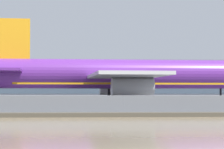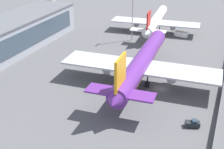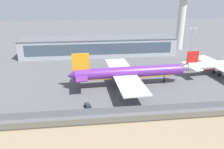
% 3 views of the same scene
% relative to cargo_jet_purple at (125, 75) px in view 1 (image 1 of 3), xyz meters
% --- Properties ---
extents(ground_plane, '(500.00, 500.00, 0.00)m').
position_rel_cargo_jet_purple_xyz_m(ground_plane, '(-2.23, -6.57, -5.86)').
color(ground_plane, '#565659').
extents(shoreline_seawall, '(320.00, 3.00, 0.50)m').
position_rel_cargo_jet_purple_xyz_m(shoreline_seawall, '(-2.23, -27.07, -5.61)').
color(shoreline_seawall, '#474238').
rests_on(shoreline_seawall, ground).
extents(perimeter_fence, '(280.00, 0.10, 2.50)m').
position_rel_cargo_jet_purple_xyz_m(perimeter_fence, '(-2.23, -22.57, -4.61)').
color(perimeter_fence, slate).
rests_on(perimeter_fence, ground).
extents(cargo_jet_purple, '(52.03, 44.52, 15.35)m').
position_rel_cargo_jet_purple_xyz_m(cargo_jet_purple, '(0.00, 0.00, 0.00)').
color(cargo_jet_purple, '#602889').
rests_on(cargo_jet_purple, ground).
extents(baggage_tug, '(2.49, 3.53, 1.80)m').
position_rel_cargo_jet_purple_xyz_m(baggage_tug, '(-17.24, -17.56, -5.06)').
color(baggage_tug, '#1E2328').
rests_on(baggage_tug, ground).
extents(terminal_building, '(96.63, 16.85, 11.32)m').
position_rel_cargo_jet_purple_xyz_m(terminal_building, '(-8.96, 50.63, -0.19)').
color(terminal_building, '#9EA3AD').
rests_on(terminal_building, ground).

